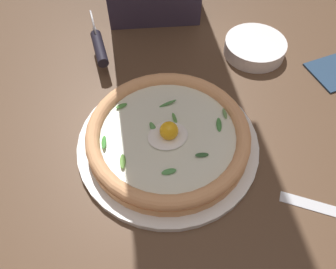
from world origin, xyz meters
name	(u,v)px	position (x,y,z in m)	size (l,w,h in m)	color
ground_plane	(191,160)	(0.00, 0.00, -0.01)	(2.40, 2.40, 0.03)	brown
pizza_plate	(168,143)	(0.03, -0.03, 0.01)	(0.31, 0.31, 0.01)	white
pizza	(168,135)	(0.03, -0.03, 0.03)	(0.27, 0.27, 0.05)	#E4A268
side_bowl	(255,47)	(-0.22, -0.21, 0.02)	(0.13, 0.13, 0.03)	white
pizza_cutter	(98,42)	(0.10, -0.30, 0.04)	(0.02, 0.15, 0.07)	silver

